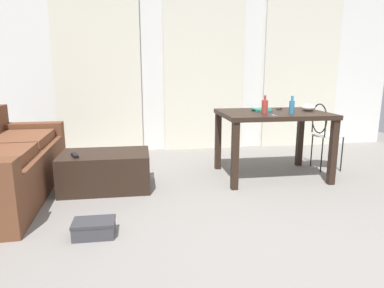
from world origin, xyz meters
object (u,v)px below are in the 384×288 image
(coffee_table, at_px, (106,171))
(bottle_far, at_px, (292,107))
(bottle_near, at_px, (265,106))
(craft_table, at_px, (272,121))
(book_stack, at_px, (261,110))
(bowl, at_px, (308,107))
(tv_remote_primary, at_px, (75,155))
(scissors, at_px, (272,115))
(tv_remote_on_table, at_px, (279,109))
(shoebox, at_px, (94,228))
(wire_chair, at_px, (324,129))

(coffee_table, height_order, bottle_far, bottle_far)
(coffee_table, xyz_separation_m, bottle_near, (1.75, 0.04, 0.65))
(craft_table, bearing_deg, book_stack, 134.62)
(bottle_near, xyz_separation_m, bowl, (0.59, 0.14, -0.04))
(bowl, bearing_deg, tv_remote_primary, -173.54)
(scissors, bearing_deg, coffee_table, 175.85)
(bottle_near, height_order, tv_remote_on_table, bottle_near)
(book_stack, height_order, shoebox, book_stack)
(coffee_table, height_order, craft_table, craft_table)
(bowl, bearing_deg, craft_table, -176.93)
(shoebox, bearing_deg, book_stack, 37.04)
(craft_table, height_order, tv_remote_primary, craft_table)
(craft_table, distance_m, shoebox, 2.34)
(wire_chair, bearing_deg, coffee_table, -172.56)
(bottle_near, relative_size, tv_remote_on_table, 1.38)
(shoebox, bearing_deg, coffee_table, 90.44)
(wire_chair, bearing_deg, bottle_far, -146.89)
(book_stack, bearing_deg, scissors, -92.69)
(craft_table, distance_m, bottle_far, 0.32)
(wire_chair, relative_size, tv_remote_primary, 4.96)
(wire_chair, bearing_deg, bowl, -152.63)
(craft_table, xyz_separation_m, scissors, (-0.12, -0.29, 0.11))
(tv_remote_on_table, relative_size, tv_remote_primary, 0.85)
(tv_remote_on_table, bearing_deg, craft_table, -95.05)
(tv_remote_primary, xyz_separation_m, shoebox, (0.29, -0.97, -0.34))
(bottle_far, distance_m, tv_remote_primary, 2.34)
(wire_chair, distance_m, shoebox, 3.04)
(coffee_table, height_order, shoebox, coffee_table)
(tv_remote_on_table, bearing_deg, book_stack, -124.14)
(tv_remote_primary, relative_size, shoebox, 0.54)
(wire_chair, xyz_separation_m, shoebox, (-2.64, -1.43, -0.46))
(shoebox, bearing_deg, wire_chair, 28.39)
(bottle_near, distance_m, shoebox, 2.21)
(bottle_near, relative_size, scissors, 1.91)
(tv_remote_on_table, height_order, tv_remote_primary, tv_remote_on_table)
(scissors, relative_size, shoebox, 0.33)
(craft_table, height_order, tv_remote_on_table, tv_remote_on_table)
(coffee_table, xyz_separation_m, scissors, (1.77, -0.13, 0.58))
(bottle_far, distance_m, shoebox, 2.38)
(bowl, height_order, book_stack, bowl)
(scissors, xyz_separation_m, shoebox, (-1.77, -0.95, -0.71))
(bottle_near, bearing_deg, tv_remote_on_table, 47.04)
(bottle_near, distance_m, tv_remote_on_table, 0.47)
(craft_table, distance_m, book_stack, 0.19)
(book_stack, xyz_separation_m, tv_remote_primary, (-2.07, -0.38, -0.38))
(scissors, bearing_deg, bottle_near, 99.17)
(tv_remote_primary, bearing_deg, tv_remote_on_table, -9.88)
(bottle_far, bearing_deg, tv_remote_primary, -178.94)
(coffee_table, relative_size, bottle_far, 4.66)
(coffee_table, height_order, wire_chair, wire_chair)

